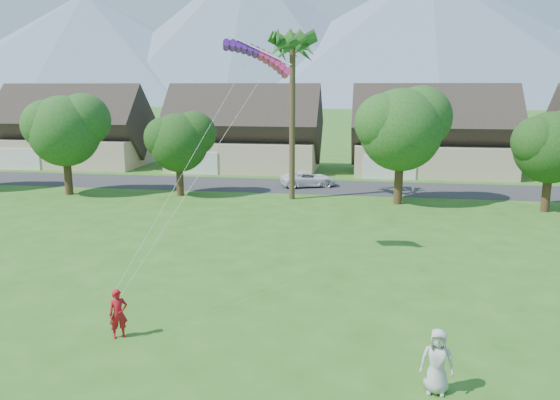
% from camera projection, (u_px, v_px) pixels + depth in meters
% --- Properties ---
extents(street, '(90.00, 7.00, 0.01)m').
position_uv_depth(street, '(323.00, 187.00, 47.24)').
color(street, '#2D2D30').
rests_on(street, ground).
extents(kite_flyer, '(0.76, 0.71, 1.74)m').
position_uv_depth(kite_flyer, '(118.00, 314.00, 18.79)').
color(kite_flyer, '#AF141A').
rests_on(kite_flyer, ground).
extents(watcher, '(1.00, 0.72, 1.92)m').
position_uv_depth(watcher, '(437.00, 361.00, 15.37)').
color(watcher, '#B4B4B0').
rests_on(watcher, ground).
extents(parked_car, '(5.25, 3.76, 1.33)m').
position_uv_depth(parked_car, '(308.00, 179.00, 47.31)').
color(parked_car, white).
rests_on(parked_car, ground).
extents(mountain_ridge, '(540.00, 240.00, 70.00)m').
position_uv_depth(mountain_ridge, '(384.00, 42.00, 258.17)').
color(mountain_ridge, slate).
rests_on(mountain_ridge, ground).
extents(houses_row, '(72.75, 8.19, 8.86)m').
position_uv_depth(houses_row, '(336.00, 138.00, 55.16)').
color(houses_row, beige).
rests_on(houses_row, ground).
extents(tree_row, '(62.27, 6.67, 8.45)m').
position_uv_depth(tree_row, '(303.00, 137.00, 40.54)').
color(tree_row, '#47301C').
rests_on(tree_row, ground).
extents(fan_palm, '(3.00, 3.00, 13.80)m').
position_uv_depth(fan_palm, '(293.00, 41.00, 39.82)').
color(fan_palm, '#4C3D26').
rests_on(fan_palm, ground).
extents(parafoil_kite, '(3.45, 1.29, 0.50)m').
position_uv_depth(parafoil_kite, '(259.00, 54.00, 25.36)').
color(parafoil_kite, '#5E17AE').
rests_on(parafoil_kite, ground).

